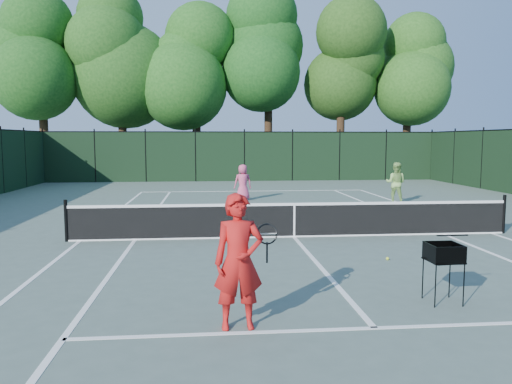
{
  "coord_description": "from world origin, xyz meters",
  "views": [
    {
      "loc": [
        -2.23,
        -12.76,
        2.55
      ],
      "look_at": [
        -0.91,
        1.0,
        1.1
      ],
      "focal_mm": 35.0,
      "sensor_mm": 36.0,
      "label": 1
    }
  ],
  "objects": [
    {
      "name": "service_line_near",
      "position": [
        0.0,
        -6.4,
        0.0
      ],
      "size": [
        8.23,
        0.1,
        0.01
      ],
      "primitive_type": "cube",
      "color": "white",
      "rests_on": "ground"
    },
    {
      "name": "coach",
      "position": [
        -1.83,
        -6.21,
        0.92
      ],
      "size": [
        0.93,
        0.67,
        1.84
      ],
      "rotation": [
        0.0,
        0.0,
        0.06
      ],
      "color": "red",
      "rests_on": "ground"
    },
    {
      "name": "fence_far",
      "position": [
        0.0,
        18.0,
        1.5
      ],
      "size": [
        24.0,
        0.05,
        3.0
      ],
      "primitive_type": "cube",
      "color": "black",
      "rests_on": "ground"
    },
    {
      "name": "baseline_far",
      "position": [
        0.0,
        11.88,
        0.0
      ],
      "size": [
        10.97,
        0.1,
        0.01
      ],
      "primitive_type": "cube",
      "color": "white",
      "rests_on": "ground"
    },
    {
      "name": "tree_5",
      "position": [
        12.0,
        22.1,
        7.71
      ],
      "size": [
        5.8,
        5.8,
        12.23
      ],
      "color": "black",
      "rests_on": "ground"
    },
    {
      "name": "player_green",
      "position": [
        5.27,
        6.58,
        0.83
      ],
      "size": [
        1.01,
        0.95,
        1.66
      ],
      "rotation": [
        0.0,
        0.0,
        2.6
      ],
      "color": "#8ABA5D",
      "rests_on": "ground"
    },
    {
      "name": "tree_2",
      "position": [
        -3.0,
        21.8,
        7.73
      ],
      "size": [
        6.0,
        6.0,
        12.4
      ],
      "color": "black",
      "rests_on": "ground"
    },
    {
      "name": "loose_ball_midcourt",
      "position": [
        1.55,
        -2.68,
        0.03
      ],
      "size": [
        0.07,
        0.07,
        0.07
      ],
      "primitive_type": "sphere",
      "color": "#C7E32E",
      "rests_on": "ground"
    },
    {
      "name": "ball_hopper",
      "position": [
        1.42,
        -5.44,
        0.79
      ],
      "size": [
        0.54,
        0.54,
        0.94
      ],
      "rotation": [
        0.0,
        0.0,
        0.09
      ],
      "color": "black",
      "rests_on": "ground"
    },
    {
      "name": "center_service_line",
      "position": [
        0.0,
        0.0,
        0.0
      ],
      "size": [
        0.1,
        12.8,
        0.01
      ],
      "primitive_type": "cube",
      "color": "white",
      "rests_on": "ground"
    },
    {
      "name": "tree_3",
      "position": [
        2.0,
        22.3,
        9.01
      ],
      "size": [
        7.0,
        7.0,
        14.45
      ],
      "color": "black",
      "rests_on": "ground"
    },
    {
      "name": "ground",
      "position": [
        0.0,
        0.0,
        0.0
      ],
      "size": [
        90.0,
        90.0,
        0.0
      ],
      "primitive_type": "plane",
      "color": "#4E5E54",
      "rests_on": "ground"
    },
    {
      "name": "sideline_singles_right",
      "position": [
        4.12,
        0.0,
        0.0
      ],
      "size": [
        0.1,
        23.77,
        0.01
      ],
      "primitive_type": "cube",
      "color": "white",
      "rests_on": "ground"
    },
    {
      "name": "sideline_doubles_right",
      "position": [
        5.49,
        0.0,
        0.0
      ],
      "size": [
        0.1,
        23.77,
        0.01
      ],
      "primitive_type": "cube",
      "color": "white",
      "rests_on": "ground"
    },
    {
      "name": "tree_1",
      "position": [
        -8.0,
        22.0,
        8.69
      ],
      "size": [
        6.8,
        6.8,
        13.98
      ],
      "color": "black",
      "rests_on": "ground"
    },
    {
      "name": "sideline_doubles_left",
      "position": [
        -5.49,
        0.0,
        0.0
      ],
      "size": [
        0.1,
        23.77,
        0.01
      ],
      "primitive_type": "cube",
      "color": "white",
      "rests_on": "ground"
    },
    {
      "name": "tennis_net",
      "position": [
        0.0,
        0.0,
        0.48
      ],
      "size": [
        11.69,
        0.09,
        1.06
      ],
      "color": "black",
      "rests_on": "ground"
    },
    {
      "name": "tree_0",
      "position": [
        -13.0,
        21.5,
        8.16
      ],
      "size": [
        6.4,
        6.4,
        13.14
      ],
      "color": "black",
      "rests_on": "ground"
    },
    {
      "name": "service_line_far",
      "position": [
        0.0,
        6.4,
        0.0
      ],
      "size": [
        8.23,
        0.1,
        0.01
      ],
      "primitive_type": "cube",
      "color": "white",
      "rests_on": "ground"
    },
    {
      "name": "sideline_singles_left",
      "position": [
        -4.12,
        0.0,
        0.0
      ],
      "size": [
        0.1,
        23.77,
        0.01
      ],
      "primitive_type": "cube",
      "color": "white",
      "rests_on": "ground"
    },
    {
      "name": "player_pink",
      "position": [
        -0.78,
        8.2,
        0.76
      ],
      "size": [
        0.81,
        0.59,
        1.52
      ],
      "rotation": [
        0.0,
        0.0,
        3.29
      ],
      "color": "#CD4872",
      "rests_on": "ground"
    },
    {
      "name": "tree_4",
      "position": [
        7.0,
        21.6,
        8.14
      ],
      "size": [
        6.2,
        6.2,
        12.97
      ],
      "color": "black",
      "rests_on": "ground"
    }
  ]
}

